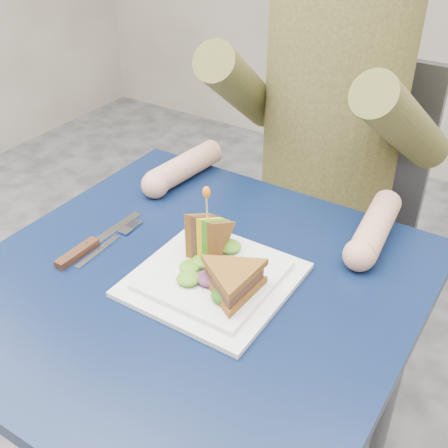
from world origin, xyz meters
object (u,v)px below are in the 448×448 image
Objects in this scene: plate at (213,278)px; fork at (108,244)px; knife at (85,248)px; table at (192,314)px; chair at (335,201)px; sandwich_upright at (207,237)px; diner at (333,83)px; sandwich_flat at (233,281)px.

fork is at bearing -175.86° from plate.
fork is 0.81× the size of knife.
fork is (-0.23, -0.02, -0.01)m from plate.
table is 4.18× the size of fork.
sandwich_upright is at bearing -90.52° from chair.
sandwich_flat is at bearing -81.01° from diner.
diner is 3.37× the size of knife.
sandwich_upright reaches higher than knife.
table is at bearing -152.59° from plate.
knife is (-0.22, -0.61, -0.18)m from diner.
sandwich_flat is (0.09, -0.01, 0.12)m from table.
sandwich_flat is at bearing -35.84° from sandwich_upright.
fork is at bearing 178.32° from sandwich_flat.
chair reaches higher than knife.
sandwich_upright is (-0.01, 0.06, 0.13)m from table.
table is 0.81× the size of chair.
table is 3.39× the size of knife.
plate is at bearing 11.98° from knife.
fork is (-0.28, 0.01, -0.04)m from sandwich_flat.
diner is at bearing 98.99° from sandwich_flat.
knife is at bearing -154.95° from sandwich_upright.
sandwich_upright reaches higher than plate.
diner reaches higher than fork.
chair is at bearing 73.18° from knife.
sandwich_upright is at bearing 132.96° from plate.
fork is (-0.19, -0.06, -0.05)m from sandwich_upright.
sandwich_upright reaches higher than sandwich_flat.
fork is at bearing 179.36° from table.
table is 5.59× the size of sandwich_upright.
chair is (0.00, 0.68, -0.11)m from table.
table is 0.15m from sandwich_upright.
diner reaches higher than table.
diner is at bearing 90.00° from table.
diner is at bearing 71.19° from fork.
diner reaches higher than knife.
sandwich_flat reaches higher than fork.
diner reaches higher than chair.
chair is 5.17× the size of sandwich_flat.
plate is (0.04, -0.66, 0.20)m from chair.
diner is 0.67m from knife.
diner is 4.16× the size of fork.
plate reaches higher than knife.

